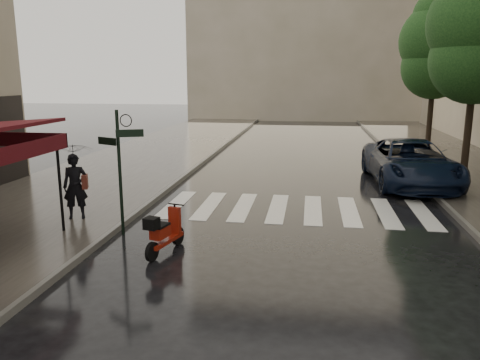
# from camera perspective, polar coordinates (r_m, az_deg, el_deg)

# --- Properties ---
(ground) EXTENTS (120.00, 120.00, 0.00)m
(ground) POSITION_cam_1_polar(r_m,az_deg,el_deg) (9.12, -14.21, -12.93)
(ground) COLOR black
(ground) RESTS_ON ground
(sidewalk_near) EXTENTS (6.00, 60.00, 0.12)m
(sidewalk_near) POSITION_cam_1_polar(r_m,az_deg,el_deg) (21.42, -13.07, 1.87)
(sidewalk_near) COLOR #38332D
(sidewalk_near) RESTS_ON ground
(curb_near) EXTENTS (0.12, 60.00, 0.16)m
(curb_near) POSITION_cam_1_polar(r_m,az_deg,el_deg) (20.50, -5.11, 1.73)
(curb_near) COLOR #595651
(curb_near) RESTS_ON ground
(curb_far) EXTENTS (0.12, 60.00, 0.16)m
(curb_far) POSITION_cam_1_polar(r_m,az_deg,el_deg) (20.35, 20.05, 0.94)
(curb_far) COLOR #595651
(curb_far) RESTS_ON ground
(crosswalk) EXTENTS (7.85, 3.20, 0.01)m
(crosswalk) POSITION_cam_1_polar(r_m,az_deg,el_deg) (14.11, 6.75, -3.50)
(crosswalk) COLOR silver
(crosswalk) RESTS_ON ground
(signpost) EXTENTS (1.17, 0.29, 3.10)m
(signpost) POSITION_cam_1_polar(r_m,az_deg,el_deg) (11.68, -14.46, 2.07)
(signpost) COLOR black
(signpost) RESTS_ON ground
(backdrop_building) EXTENTS (22.00, 6.00, 20.00)m
(backdrop_building) POSITION_cam_1_polar(r_m,az_deg,el_deg) (45.99, 8.59, 19.92)
(backdrop_building) COLOR tan
(backdrop_building) RESTS_ON ground
(tree_mid) EXTENTS (3.80, 3.80, 8.34)m
(tree_mid) POSITION_cam_1_polar(r_m,az_deg,el_deg) (20.59, 27.05, 15.95)
(tree_mid) COLOR black
(tree_mid) RESTS_ON sidewalk_far
(tree_far) EXTENTS (3.80, 3.80, 8.16)m
(tree_far) POSITION_cam_1_polar(r_m,az_deg,el_deg) (27.37, 22.78, 14.82)
(tree_far) COLOR black
(tree_far) RESTS_ON sidewalk_far
(pedestrian_with_umbrella) EXTENTS (1.35, 1.36, 2.50)m
(pedestrian_with_umbrella) POSITION_cam_1_polar(r_m,az_deg,el_deg) (13.11, -19.66, 2.60)
(pedestrian_with_umbrella) COLOR black
(pedestrian_with_umbrella) RESTS_ON sidewalk_near
(scooter) EXTENTS (0.62, 1.51, 1.01)m
(scooter) POSITION_cam_1_polar(r_m,az_deg,el_deg) (10.55, -9.25, -6.44)
(scooter) COLOR black
(scooter) RESTS_ON ground
(parked_car) EXTENTS (3.03, 6.00, 1.63)m
(parked_car) POSITION_cam_1_polar(r_m,az_deg,el_deg) (18.19, 20.04, 2.03)
(parked_car) COLOR black
(parked_car) RESTS_ON ground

